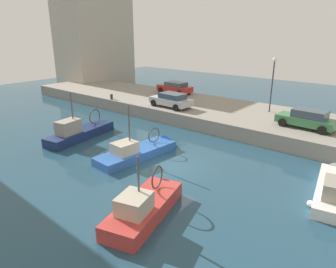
{
  "coord_description": "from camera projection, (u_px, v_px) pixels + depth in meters",
  "views": [
    {
      "loc": [
        -13.94,
        -11.37,
        8.32
      ],
      "look_at": [
        2.25,
        1.96,
        1.2
      ],
      "focal_mm": 33.03,
      "sensor_mm": 36.0,
      "label": 1
    }
  ],
  "objects": [
    {
      "name": "fishing_boat_blue",
      "position": [
        141.0,
        154.0,
        21.48
      ],
      "size": [
        6.93,
        2.45,
        4.51
      ],
      "color": "#2D60B7",
      "rests_on": "ground"
    },
    {
      "name": "waterfront_building_west_mid",
      "position": [
        94.0,
        37.0,
        45.97
      ],
      "size": [
        10.41,
        6.78,
        14.51
      ],
      "color": "#B2A899",
      "rests_on": "ground"
    },
    {
      "name": "fishing_boat_white",
      "position": [
        336.0,
        192.0,
        16.44
      ],
      "size": [
        6.73,
        2.89,
        4.15
      ],
      "color": "white",
      "rests_on": "ground"
    },
    {
      "name": "quay_streetlamp",
      "position": [
        273.0,
        76.0,
        27.1
      ],
      "size": [
        0.36,
        0.36,
        4.83
      ],
      "color": "#38383D",
      "rests_on": "quay_wall"
    },
    {
      "name": "water_surface",
      "position": [
        169.0,
        167.0,
        19.71
      ],
      "size": [
        80.0,
        80.0,
        0.0
      ],
      "primitive_type": "plane",
      "color": "navy",
      "rests_on": "ground"
    },
    {
      "name": "parked_car_silver",
      "position": [
        171.0,
        100.0,
        29.61
      ],
      "size": [
        2.2,
        4.35,
        1.37
      ],
      "color": "#B7B7BC",
      "rests_on": "quay_wall"
    },
    {
      "name": "mooring_bollard_mid",
      "position": [
        112.0,
        97.0,
        33.04
      ],
      "size": [
        0.28,
        0.28,
        0.55
      ],
      "primitive_type": "cylinder",
      "color": "#2D2D33",
      "rests_on": "quay_wall"
    },
    {
      "name": "parked_car_green",
      "position": [
        307.0,
        119.0,
        23.23
      ],
      "size": [
        2.03,
        4.34,
        1.45
      ],
      "color": "#387547",
      "rests_on": "quay_wall"
    },
    {
      "name": "quay_wall",
      "position": [
        250.0,
        119.0,
        27.93
      ],
      "size": [
        9.0,
        56.0,
        1.2
      ],
      "primitive_type": "cube",
      "color": "gray",
      "rests_on": "ground"
    },
    {
      "name": "fishing_boat_red",
      "position": [
        147.0,
        210.0,
        14.73
      ],
      "size": [
        6.06,
        3.21,
        4.01
      ],
      "color": "#BC3833",
      "rests_on": "ground"
    },
    {
      "name": "parked_car_red",
      "position": [
        175.0,
        87.0,
        35.95
      ],
      "size": [
        2.13,
        4.32,
        1.36
      ],
      "color": "red",
      "rests_on": "quay_wall"
    },
    {
      "name": "fishing_boat_navy",
      "position": [
        83.0,
        135.0,
        25.07
      ],
      "size": [
        7.14,
        2.65,
        4.52
      ],
      "color": "navy",
      "rests_on": "ground"
    }
  ]
}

